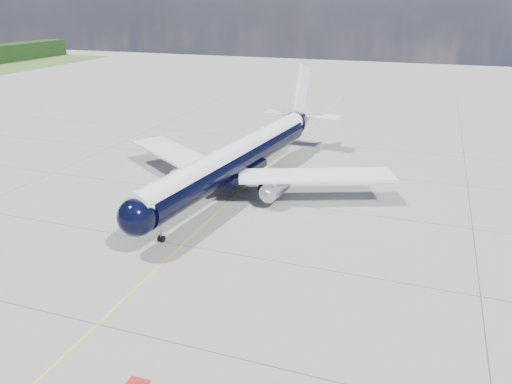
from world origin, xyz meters
TOP-DOWN VIEW (x-y plane):
  - ground at (0.00, 30.00)m, footprint 320.00×320.00m
  - taxiway_centerline at (0.00, 25.00)m, footprint 0.16×160.00m
  - main_airliner at (-0.35, 28.73)m, footprint 42.17×51.64m

SIDE VIEW (x-z plane):
  - ground at x=0.00m, z-range 0.00..0.00m
  - taxiway_centerline at x=0.00m, z-range 0.00..0.01m
  - main_airliner at x=-0.35m, z-range -2.83..12.09m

